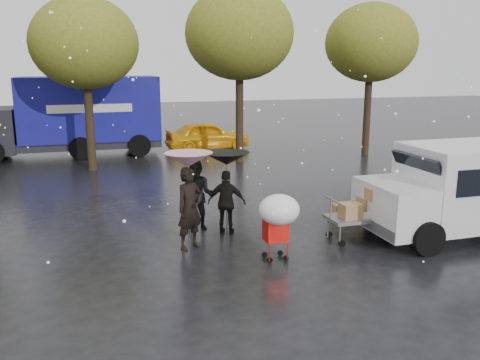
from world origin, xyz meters
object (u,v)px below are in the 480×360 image
object	(u,v)px
person_pink	(190,208)
blue_truck	(71,117)
yellow_taxi	(208,135)
vendor_cart	(363,210)
shopping_cart	(279,213)
person_black	(227,202)
white_van	(469,187)

from	to	relation	value
person_pink	blue_truck	world-z (taller)	blue_truck
yellow_taxi	blue_truck	bearing A→B (deg)	86.13
vendor_cart	shopping_cart	world-z (taller)	shopping_cart
yellow_taxi	vendor_cart	bearing A→B (deg)	179.49
person_pink	vendor_cart	xyz separation A→B (m)	(3.98, -0.62, -0.20)
blue_truck	shopping_cart	bearing A→B (deg)	-73.50
person_black	vendor_cart	xyz separation A→B (m)	(2.93, -1.34, -0.06)
person_black	vendor_cart	world-z (taller)	person_black
blue_truck	yellow_taxi	distance (m)	6.29
person_pink	yellow_taxi	xyz separation A→B (m)	(3.48, 13.04, -0.24)
vendor_cart	shopping_cart	xyz separation A→B (m)	(-2.40, -0.73, 0.34)
person_black	yellow_taxi	distance (m)	12.55
person_black	vendor_cart	bearing A→B (deg)	-179.91
person_black	white_van	size ratio (longest dim) A/B	0.32
vendor_cart	white_van	xyz separation A→B (m)	(2.65, -0.33, 0.43)
person_pink	person_black	bearing A→B (deg)	7.06
person_black	white_van	world-z (taller)	white_van
vendor_cart	blue_truck	world-z (taller)	blue_truck
yellow_taxi	shopping_cart	bearing A→B (deg)	169.89
shopping_cart	yellow_taxi	world-z (taller)	shopping_cart
vendor_cart	shopping_cart	bearing A→B (deg)	-163.00
shopping_cart	yellow_taxi	xyz separation A→B (m)	(1.89, 14.38, -0.38)
shopping_cart	blue_truck	size ratio (longest dim) A/B	0.18
shopping_cart	blue_truck	bearing A→B (deg)	106.50
person_pink	shopping_cart	xyz separation A→B (m)	(1.59, -1.35, 0.14)
shopping_cart	white_van	bearing A→B (deg)	4.52
shopping_cart	white_van	distance (m)	5.06
person_black	person_pink	bearing A→B (deg)	59.43
white_van	person_pink	bearing A→B (deg)	171.84
person_black	shopping_cart	world-z (taller)	person_black
person_pink	shopping_cart	world-z (taller)	person_pink
person_black	shopping_cart	xyz separation A→B (m)	(0.53, -2.08, 0.28)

